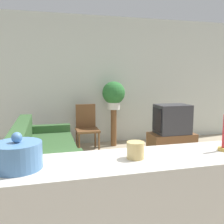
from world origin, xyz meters
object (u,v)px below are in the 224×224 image
Objects in this scene: television at (172,119)px; potted_plant at (114,94)px; couch at (44,156)px; wooden_chair at (87,126)px; decorative_bowl at (18,155)px.

potted_plant is (-0.82, 0.97, 0.40)m from television.
wooden_chair reaches higher than couch.
potted_plant is (1.41, 1.24, 0.81)m from couch.
wooden_chair is at bearing -168.71° from potted_plant.
television reaches higher than wooden_chair.
wooden_chair is (-1.40, 0.85, -0.21)m from television.
couch is 2.06× the size of wooden_chair.
potted_plant is 3.90m from decorative_bowl.
decorative_bowl is at bearing -91.95° from couch.
decorative_bowl is at bearing -131.17° from television.
couch is at bearing -126.31° from wooden_chair.
potted_plant reaches higher than wooden_chair.
television is at bearing 48.83° from decorative_bowl.
decorative_bowl reaches higher than couch.
television is (2.22, 0.27, 0.41)m from couch.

